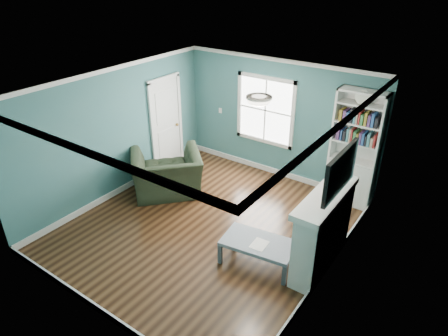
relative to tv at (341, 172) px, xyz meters
The scene contains 13 objects.
floor 2.80m from the tv, behind, with size 5.00×5.00×0.00m, color black.
room_walls 2.21m from the tv, behind, with size 5.00×5.00×5.00m.
trim 2.26m from the tv, behind, with size 4.50×5.00×2.60m.
window 3.40m from the tv, 137.57° to the left, with size 1.40×0.06×1.50m.
bookshelf 2.29m from the tv, 101.57° to the left, with size 0.90×0.35×2.31m.
fireplace 1.10m from the tv, behind, with size 0.44×1.58×1.30m.
tv is the anchor object (origin of this frame).
door 4.63m from the tv, 164.80° to the left, with size 0.12×0.98×2.17m.
ceiling_fixture 1.54m from the tv, behind, with size 0.38×0.38×0.15m.
light_switch 4.38m from the tv, 148.30° to the left, with size 0.08×0.01×0.12m, color white.
recliner 3.79m from the tv, behind, with size 1.37×0.89×1.19m, color black.
coffee_table 1.75m from the tv, 150.77° to the right, with size 1.22×0.78×0.41m.
paper_sheet 1.70m from the tv, 147.11° to the right, with size 0.23×0.29×0.00m, color white.
Camera 1 is at (3.68, -4.74, 4.36)m, focal length 32.00 mm.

